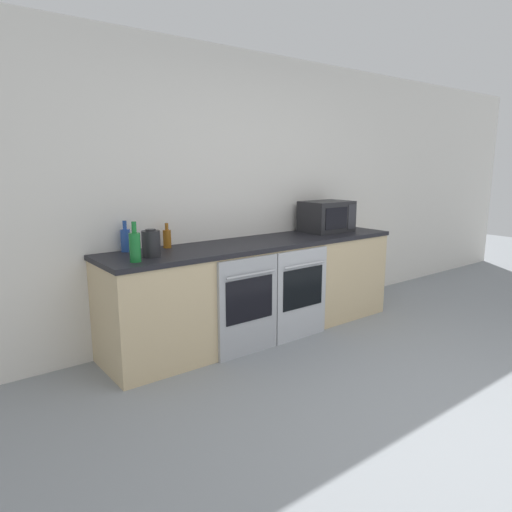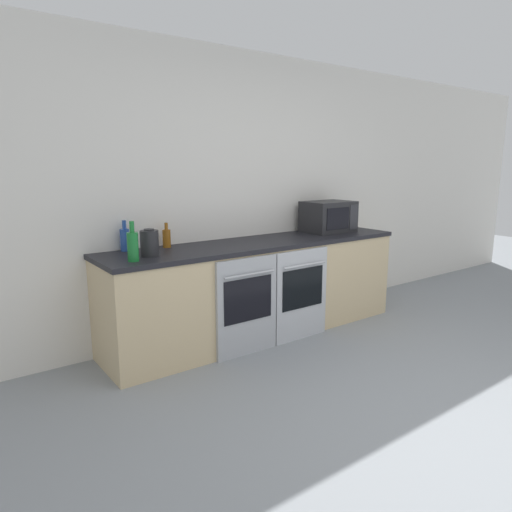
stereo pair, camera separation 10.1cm
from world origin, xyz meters
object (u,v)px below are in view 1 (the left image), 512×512
bottle_green (135,246)px  oven_right (302,294)px  oven_left (249,306)px  kettle (151,243)px  bottle_blue (125,240)px  bottle_amber (167,238)px  microwave (327,216)px

bottle_green → oven_right: bearing=-6.8°
oven_left → kettle: size_ratio=3.94×
oven_right → bottle_green: bearing=173.2°
bottle_green → oven_left: bearing=-11.3°
bottle_blue → oven_right: bearing=-23.4°
bottle_blue → kettle: bearing=-76.5°
bottle_amber → microwave: bearing=-4.9°
oven_right → bottle_blue: size_ratio=3.32×
oven_left → bottle_amber: bearing=128.6°
bottle_green → microwave: bearing=5.8°
microwave → bottle_blue: (-2.10, 0.20, -0.06)m
bottle_amber → oven_left: bearing=-51.4°
oven_left → kettle: kettle is taller
oven_left → bottle_blue: size_ratio=3.32×
kettle → bottle_amber: bearing=45.0°
oven_left → bottle_green: bottle_green is taller
bottle_green → bottle_amber: bearing=40.4°
oven_left → bottle_blue: (-0.78, 0.60, 0.56)m
bottle_green → kettle: 0.21m
microwave → kettle: 2.03m
kettle → bottle_blue: bearing=103.5°
microwave → bottle_blue: size_ratio=2.06×
oven_right → bottle_blue: 1.61m
oven_left → oven_right: same height
bottle_amber → kettle: same height
bottle_amber → kettle: size_ratio=1.00×
oven_right → bottle_green: 1.60m
oven_right → kettle: (-1.31, 0.28, 0.56)m
bottle_green → bottle_blue: bearing=76.9°
microwave → bottle_green: bearing=-174.2°
oven_right → bottle_green: (-1.48, 0.18, 0.57)m
oven_right → microwave: bearing=29.3°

